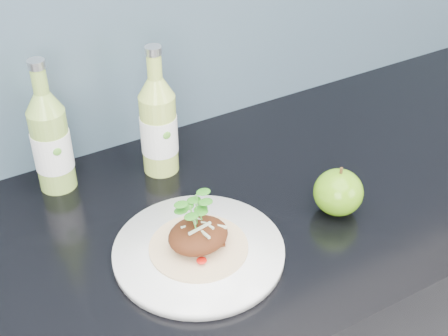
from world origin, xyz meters
The scene contains 5 objects.
dinner_plate centered at (-0.01, 1.63, 0.91)m, with size 0.30×0.30×0.02m.
pork_taco centered at (-0.01, 1.63, 0.94)m, with size 0.15×0.15×0.10m.
green_apple centered at (0.24, 1.61, 0.94)m, with size 0.10×0.10×0.09m.
cider_bottle_left centered at (-0.14, 1.91, 0.99)m, with size 0.08×0.08×0.24m.
cider_bottle_right centered at (0.04, 1.86, 0.99)m, with size 0.08×0.08×0.24m.
Camera 1 is at (-0.34, 1.00, 1.56)m, focal length 50.00 mm.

